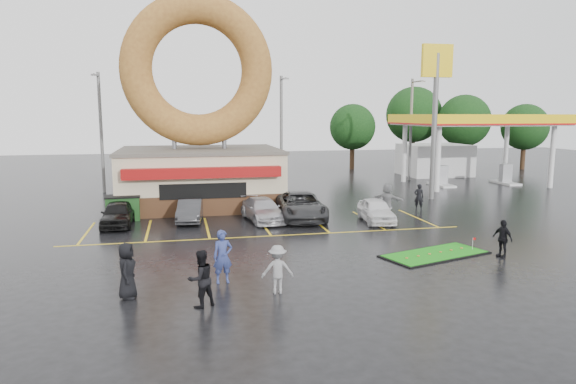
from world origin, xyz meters
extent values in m
plane|color=black|center=(0.00, 0.00, 0.00)|extent=(120.00, 120.00, 0.00)
cube|color=#472B19|center=(-3.00, 13.00, 0.60)|extent=(10.00, 8.00, 1.20)
cube|color=beige|center=(-3.00, 13.00, 2.35)|extent=(10.00, 8.00, 2.30)
cube|color=#59544C|center=(-3.00, 13.00, 3.60)|extent=(10.20, 8.20, 0.20)
cube|color=maroon|center=(-3.00, 8.70, 2.60)|extent=(9.00, 0.60, 0.60)
cylinder|color=slate|center=(-4.60, 13.00, 4.30)|extent=(0.30, 0.30, 1.20)
cylinder|color=slate|center=(-1.40, 13.00, 4.30)|extent=(0.30, 0.30, 1.20)
torus|color=brown|center=(-3.00, 13.00, 8.70)|extent=(9.60, 2.00, 9.60)
cylinder|color=silver|center=(15.00, 15.00, 2.50)|extent=(0.40, 0.40, 5.00)
cylinder|color=silver|center=(25.00, 15.00, 2.50)|extent=(0.40, 0.40, 5.00)
cylinder|color=silver|center=(15.00, 21.00, 2.50)|extent=(0.40, 0.40, 5.00)
cylinder|color=silver|center=(25.00, 21.00, 2.50)|extent=(0.40, 0.40, 5.00)
cube|color=silver|center=(20.00, 18.00, 5.25)|extent=(12.00, 8.00, 0.50)
cube|color=yellow|center=(20.00, 18.00, 5.55)|extent=(12.30, 8.30, 0.70)
cube|color=#99999E|center=(17.00, 18.00, 0.90)|extent=(0.90, 0.60, 1.60)
cube|color=#99999E|center=(23.00, 18.00, 0.90)|extent=(0.90, 0.60, 1.60)
cube|color=silver|center=(20.00, 25.00, 1.50)|extent=(6.00, 5.00, 3.00)
cylinder|color=slate|center=(13.00, 12.00, 5.00)|extent=(0.36, 0.36, 10.00)
cube|color=yellow|center=(13.00, 12.00, 9.50)|extent=(2.20, 0.30, 2.20)
cylinder|color=slate|center=(-10.00, 20.00, 4.50)|extent=(0.24, 0.24, 9.00)
cylinder|color=slate|center=(-10.00, 19.00, 8.70)|extent=(0.12, 2.00, 0.12)
cube|color=slate|center=(-10.00, 18.00, 8.65)|extent=(0.40, 0.18, 0.12)
cylinder|color=slate|center=(4.00, 21.00, 4.50)|extent=(0.24, 0.24, 9.00)
cylinder|color=slate|center=(4.00, 20.00, 8.70)|extent=(0.12, 2.00, 0.12)
cube|color=slate|center=(4.00, 19.00, 8.65)|extent=(0.40, 0.18, 0.12)
cylinder|color=slate|center=(16.00, 22.00, 4.50)|extent=(0.24, 0.24, 9.00)
cylinder|color=slate|center=(16.00, 21.00, 8.70)|extent=(0.12, 2.00, 0.12)
cube|color=slate|center=(16.00, 20.00, 8.65)|extent=(0.40, 0.18, 0.12)
cylinder|color=#332114|center=(26.00, 30.00, 1.44)|extent=(0.50, 0.50, 2.88)
sphere|color=black|center=(26.00, 30.00, 5.20)|extent=(5.60, 5.60, 5.60)
cylinder|color=#332114|center=(32.00, 28.00, 1.26)|extent=(0.50, 0.50, 2.52)
sphere|color=black|center=(32.00, 28.00, 4.55)|extent=(4.90, 4.90, 4.90)
cylinder|color=#332114|center=(22.00, 34.00, 1.62)|extent=(0.50, 0.50, 3.24)
sphere|color=black|center=(22.00, 34.00, 5.85)|extent=(6.30, 6.30, 6.30)
cylinder|color=#332114|center=(14.00, 32.00, 1.26)|extent=(0.50, 0.50, 2.52)
sphere|color=black|center=(14.00, 32.00, 4.55)|extent=(4.90, 4.90, 4.90)
imported|color=black|center=(-7.62, 7.33, 0.66)|extent=(1.60, 3.90, 1.33)
imported|color=#2E2E31|center=(-3.82, 7.75, 0.61)|extent=(1.64, 3.80, 1.22)
imported|color=#ABAAB0|center=(0.17, 7.07, 0.63)|extent=(2.32, 4.51, 1.25)
imported|color=#2D2D2F|center=(2.37, 7.13, 0.76)|extent=(2.96, 5.63, 1.51)
imported|color=silver|center=(6.27, 5.47, 0.65)|extent=(1.97, 3.97, 1.30)
imported|color=navy|center=(-2.92, -3.17, 0.95)|extent=(0.74, 0.53, 1.90)
imported|color=black|center=(-3.78, -5.34, 0.90)|extent=(1.10, 1.02, 1.80)
imported|color=gray|center=(-1.23, -4.65, 0.82)|extent=(1.12, 0.72, 1.65)
imported|color=black|center=(-6.08, -4.10, 0.93)|extent=(0.68, 0.96, 1.85)
imported|color=black|center=(8.79, -2.26, 0.79)|extent=(0.65, 1.00, 1.58)
imported|color=gray|center=(7.46, 6.75, 0.97)|extent=(1.66, 1.71, 1.95)
imported|color=black|center=(10.22, 8.32, 0.82)|extent=(0.69, 0.57, 1.63)
cube|color=#1B441A|center=(-7.50, 8.98, 0.65)|extent=(1.84, 1.26, 1.30)
cube|color=black|center=(6.20, -1.43, 0.03)|extent=(5.07, 3.34, 0.05)
cube|color=#1C8816|center=(6.20, -1.43, 0.06)|extent=(4.81, 3.08, 0.03)
cylinder|color=silver|center=(8.13, -1.16, 0.32)|extent=(0.02, 0.02, 0.53)
cube|color=red|center=(8.20, -1.16, 0.53)|extent=(0.14, 0.01, 0.10)
camera|label=1|loc=(-4.30, -20.80, 5.94)|focal=32.00mm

